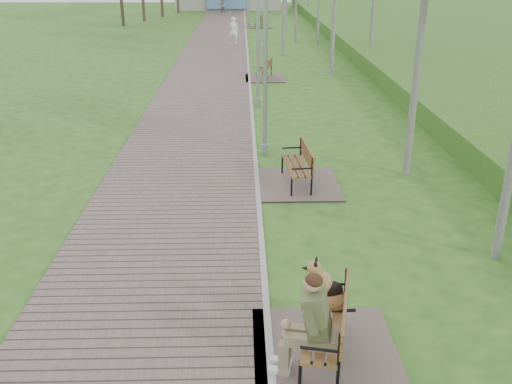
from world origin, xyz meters
TOP-DOWN VIEW (x-y plane):
  - ground at (0.00, 0.00)m, footprint 120.00×120.00m
  - walkway at (-1.75, 21.50)m, footprint 3.50×67.00m
  - kerb at (0.00, 21.50)m, footprint 0.10×67.00m
  - embankment at (12.00, 20.00)m, footprint 14.00×70.00m
  - bench_main at (0.62, -1.89)m, footprint 1.85×2.05m
  - bench_second at (0.87, 4.07)m, footprint 1.81×2.01m
  - bench_third at (0.62, 16.07)m, footprint 1.61×1.79m
  - bench_far at (0.97, 35.05)m, footprint 1.80×2.00m
  - lamp_post_near at (0.25, 6.18)m, footprint 0.19×0.19m
  - lamp_post_second at (0.22, 11.38)m, footprint 0.19×0.19m
  - pedestrian_near at (-0.76, 26.30)m, footprint 0.66×0.54m
  - pedestrian_far at (-2.04, 45.74)m, footprint 0.91×0.82m

SIDE VIEW (x-z plane):
  - ground at x=0.00m, z-range 0.00..0.00m
  - embankment at x=12.00m, z-range -0.80..0.80m
  - walkway at x=-1.75m, z-range 0.00..0.04m
  - kerb at x=0.00m, z-range 0.00..0.05m
  - bench_third at x=0.62m, z-range -0.31..0.67m
  - bench_far at x=0.97m, z-range -0.35..0.76m
  - bench_second at x=0.87m, z-range -0.35..0.76m
  - bench_main at x=0.62m, z-range -0.35..1.26m
  - pedestrian_far at x=-2.04m, z-range 0.00..1.53m
  - pedestrian_near at x=-0.76m, z-range 0.00..1.55m
  - lamp_post_second at x=0.22m, z-range -0.16..4.64m
  - lamp_post_near at x=0.25m, z-range -0.16..4.83m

